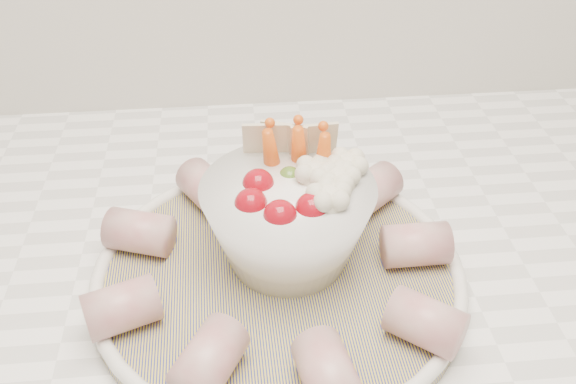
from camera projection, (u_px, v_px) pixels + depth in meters
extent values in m
cube|color=white|center=(208.00, 288.00, 0.58)|extent=(2.04, 0.62, 0.04)
cylinder|color=navy|center=(279.00, 278.00, 0.55)|extent=(0.32, 0.32, 0.01)
torus|color=white|center=(279.00, 271.00, 0.54)|extent=(0.32, 0.32, 0.01)
sphere|color=maroon|center=(251.00, 204.00, 0.50)|extent=(0.03, 0.03, 0.03)
sphere|color=maroon|center=(280.00, 216.00, 0.49)|extent=(0.03, 0.03, 0.03)
sphere|color=maroon|center=(312.00, 209.00, 0.49)|extent=(0.03, 0.03, 0.03)
sphere|color=maroon|center=(258.00, 184.00, 0.52)|extent=(0.03, 0.03, 0.03)
sphere|color=#4B7125|center=(290.00, 178.00, 0.53)|extent=(0.02, 0.02, 0.02)
cone|color=#DB5714|center=(271.00, 156.00, 0.54)|extent=(0.03, 0.04, 0.06)
cone|color=#DB5714|center=(299.00, 153.00, 0.54)|extent=(0.02, 0.03, 0.06)
cone|color=#DB5714|center=(323.00, 160.00, 0.53)|extent=(0.02, 0.03, 0.06)
sphere|color=silver|center=(338.00, 185.00, 0.52)|extent=(0.03, 0.03, 0.03)
sphere|color=silver|center=(329.00, 203.00, 0.50)|extent=(0.03, 0.03, 0.03)
sphere|color=silver|center=(346.00, 171.00, 0.53)|extent=(0.03, 0.03, 0.03)
sphere|color=silver|center=(316.00, 178.00, 0.52)|extent=(0.03, 0.03, 0.03)
cube|color=beige|center=(285.00, 144.00, 0.55)|extent=(0.04, 0.03, 0.04)
cube|color=beige|center=(313.00, 145.00, 0.55)|extent=(0.04, 0.01, 0.04)
cube|color=beige|center=(267.00, 144.00, 0.55)|extent=(0.04, 0.01, 0.04)
cylinder|color=#AB4E53|center=(416.00, 245.00, 0.54)|extent=(0.06, 0.04, 0.04)
cylinder|color=#AB4E53|center=(371.00, 190.00, 0.61)|extent=(0.07, 0.06, 0.04)
cylinder|color=#AB4E53|center=(288.00, 165.00, 0.64)|extent=(0.05, 0.06, 0.04)
cylinder|color=#AB4E53|center=(207.00, 188.00, 0.61)|extent=(0.06, 0.07, 0.04)
cylinder|color=#AB4E53|center=(139.00, 232.00, 0.56)|extent=(0.06, 0.05, 0.04)
cylinder|color=#AB4E53|center=(122.00, 307.00, 0.49)|extent=(0.06, 0.05, 0.04)
cylinder|color=#AB4E53|center=(209.00, 359.00, 0.45)|extent=(0.06, 0.07, 0.04)
cylinder|color=#AB4E53|center=(328.00, 374.00, 0.44)|extent=(0.05, 0.06, 0.04)
cylinder|color=#AB4E53|center=(426.00, 322.00, 0.48)|extent=(0.07, 0.06, 0.04)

